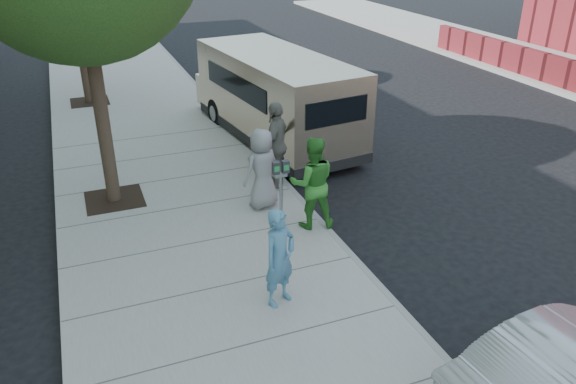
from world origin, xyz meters
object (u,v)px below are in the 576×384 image
(person_gray_shirt, at_px, (262,169))
(van, at_px, (274,96))
(parking_meter, at_px, (281,182))
(person_officer, at_px, (280,258))
(person_green_shirt, at_px, (312,183))
(person_striped_polo, at_px, (277,145))

(person_gray_shirt, bearing_deg, van, -133.09)
(person_gray_shirt, bearing_deg, parking_meter, 67.78)
(person_officer, height_order, person_green_shirt, person_green_shirt)
(van, xyz_separation_m, person_gray_shirt, (-1.71, -3.92, -0.27))
(parking_meter, relative_size, person_striped_polo, 0.77)
(person_green_shirt, xyz_separation_m, person_gray_shirt, (-0.62, 1.13, -0.07))
(person_gray_shirt, xyz_separation_m, person_striped_polo, (0.62, 0.82, 0.13))
(van, relative_size, person_green_shirt, 3.63)
(parking_meter, distance_m, person_green_shirt, 0.71)
(parking_meter, distance_m, van, 5.44)
(person_green_shirt, height_order, person_gray_shirt, person_green_shirt)
(parking_meter, distance_m, person_gray_shirt, 1.25)
(van, relative_size, person_striped_polo, 3.40)
(person_striped_polo, bearing_deg, person_officer, 19.81)
(person_green_shirt, height_order, person_striped_polo, person_striped_polo)
(van, xyz_separation_m, person_officer, (-2.53, -7.10, -0.30))
(van, height_order, person_green_shirt, van)
(parking_meter, bearing_deg, van, 73.10)
(person_green_shirt, relative_size, person_gray_shirt, 1.09)
(person_officer, bearing_deg, van, 44.39)
(parking_meter, relative_size, person_gray_shirt, 0.89)
(parking_meter, height_order, person_green_shirt, person_green_shirt)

